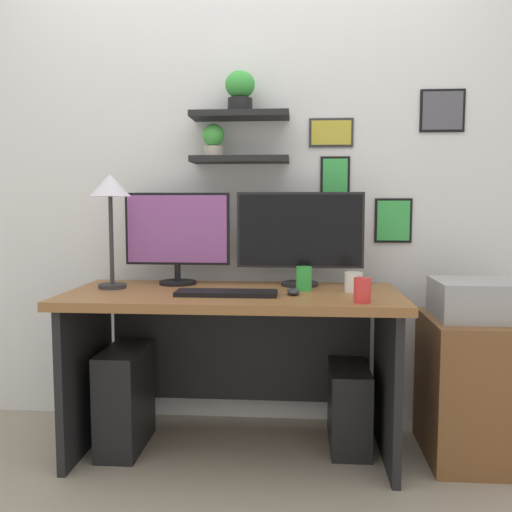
{
  "coord_description": "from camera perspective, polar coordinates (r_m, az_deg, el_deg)",
  "views": [
    {
      "loc": [
        0.3,
        -2.49,
        1.15
      ],
      "look_at": [
        0.1,
        0.05,
        0.91
      ],
      "focal_mm": 39.37,
      "sensor_mm": 36.0,
      "label": 1
    }
  ],
  "objects": [
    {
      "name": "computer_tower_right",
      "position": [
        2.78,
        9.41,
        -14.79
      ],
      "size": [
        0.18,
        0.4,
        0.39
      ],
      "primitive_type": "cube",
      "color": "black",
      "rests_on": "ground"
    },
    {
      "name": "computer_mouse",
      "position": [
        2.45,
        3.81,
        -3.62
      ],
      "size": [
        0.06,
        0.09,
        0.03
      ],
      "primitive_type": "ellipsoid",
      "color": "#2D2D33",
      "rests_on": "desk"
    },
    {
      "name": "monitor_left",
      "position": [
        2.78,
        -7.99,
        2.18
      ],
      "size": [
        0.52,
        0.18,
        0.45
      ],
      "color": "black",
      "rests_on": "desk"
    },
    {
      "name": "desk_lamp",
      "position": [
        2.7,
        -14.59,
        5.95
      ],
      "size": [
        0.19,
        0.19,
        0.53
      ],
      "color": "#2D2D33",
      "rests_on": "desk"
    },
    {
      "name": "keyboard",
      "position": [
        2.44,
        -3.02,
        -3.78
      ],
      "size": [
        0.44,
        0.14,
        0.02
      ],
      "primitive_type": "cube",
      "color": "black",
      "rests_on": "desk"
    },
    {
      "name": "pen_cup",
      "position": [
        2.3,
        10.76,
        -3.44
      ],
      "size": [
        0.07,
        0.07,
        0.1
      ],
      "primitive_type": "cylinder",
      "color": "red",
      "rests_on": "desk"
    },
    {
      "name": "printer",
      "position": [
        2.68,
        21.67,
        -4.13
      ],
      "size": [
        0.38,
        0.34,
        0.17
      ],
      "primitive_type": "cube",
      "color": "#9E9EA3",
      "rests_on": "drawer_cabinet"
    },
    {
      "name": "water_cup",
      "position": [
        2.57,
        4.88,
        -2.3
      ],
      "size": [
        0.07,
        0.07,
        0.11
      ],
      "primitive_type": "cylinder",
      "color": "green",
      "rests_on": "desk"
    },
    {
      "name": "monitor_right",
      "position": [
        2.72,
        4.5,
        2.17
      ],
      "size": [
        0.61,
        0.18,
        0.45
      ],
      "color": "black",
      "rests_on": "desk"
    },
    {
      "name": "drawer_cabinet",
      "position": [
        2.77,
        21.37,
        -12.4
      ],
      "size": [
        0.44,
        0.5,
        0.64
      ],
      "primitive_type": "cube",
      "color": "brown",
      "rests_on": "ground"
    },
    {
      "name": "back_wall_assembly",
      "position": [
        2.95,
        -1.31,
        9.39
      ],
      "size": [
        4.4,
        0.24,
        2.7
      ],
      "color": "silver",
      "rests_on": "ground"
    },
    {
      "name": "desk",
      "position": [
        2.64,
        -2.18,
        -8.06
      ],
      "size": [
        1.51,
        0.68,
        0.75
      ],
      "color": "brown",
      "rests_on": "ground"
    },
    {
      "name": "computer_tower_left",
      "position": [
        2.78,
        -13.15,
        -13.87
      ],
      "size": [
        0.18,
        0.4,
        0.48
      ],
      "primitive_type": "cube",
      "color": "black",
      "rests_on": "ground"
    },
    {
      "name": "coffee_mug",
      "position": [
        2.56,
        9.87,
        -2.63
      ],
      "size": [
        0.08,
        0.08,
        0.09
      ],
      "primitive_type": "cylinder",
      "color": "white",
      "rests_on": "desk"
    },
    {
      "name": "ground_plane",
      "position": [
        2.76,
        -2.28,
        -19.19
      ],
      "size": [
        8.0,
        8.0,
        0.0
      ],
      "primitive_type": "plane",
      "color": "gray"
    }
  ]
}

